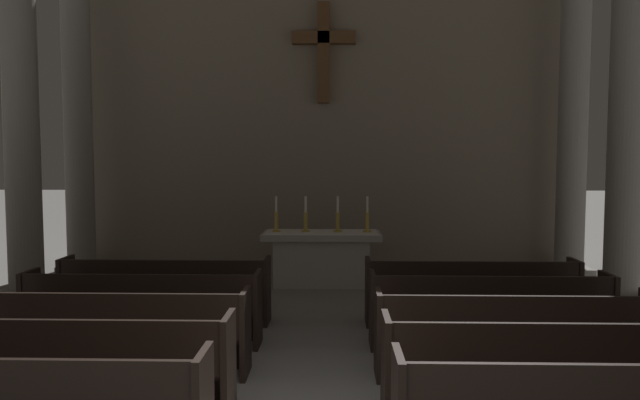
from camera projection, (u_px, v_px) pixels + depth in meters
name	position (u px, v px, depth m)	size (l,w,h in m)	color
pew_left_row_2	(70.00, 364.00, 5.44)	(2.99, 0.50, 0.95)	black
pew_left_row_3	(112.00, 332.00, 6.46)	(2.99, 0.50, 0.95)	black
pew_left_row_4	(143.00, 308.00, 7.48)	(2.99, 0.50, 0.95)	black
pew_left_row_5	(166.00, 290.00, 8.50)	(2.99, 0.50, 0.95)	black
pew_right_row_2	(549.00, 369.00, 5.32)	(2.99, 0.50, 0.95)	black
pew_right_row_3	(514.00, 335.00, 6.34)	(2.99, 0.50, 0.95)	black
pew_right_row_4	(490.00, 311.00, 7.36)	(2.99, 0.50, 0.95)	black
pew_right_row_5	(471.00, 292.00, 8.38)	(2.99, 0.50, 0.95)	black
column_left_third	(20.00, 83.00, 9.72)	(0.84, 0.84, 7.43)	gray
column_right_third	(628.00, 81.00, 9.46)	(0.84, 0.84, 7.43)	gray
column_left_fourth	(77.00, 97.00, 11.88)	(0.84, 0.84, 7.43)	gray
column_right_fourth	(574.00, 95.00, 11.62)	(0.84, 0.84, 7.43)	gray
altar	(322.00, 257.00, 11.04)	(2.20, 0.90, 1.01)	#A8A399
candlestick_outer_left	(276.00, 220.00, 11.01)	(0.16, 0.16, 0.66)	#B79338
candlestick_inner_left	(306.00, 220.00, 11.00)	(0.16, 0.16, 0.66)	#B79338
candlestick_inner_right	(338.00, 221.00, 10.98)	(0.16, 0.16, 0.66)	#B79338
candlestick_outer_right	(367.00, 221.00, 10.97)	(0.16, 0.16, 0.66)	#B79338
apse_with_cross	(324.00, 74.00, 12.79)	(10.82, 0.50, 8.39)	gray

